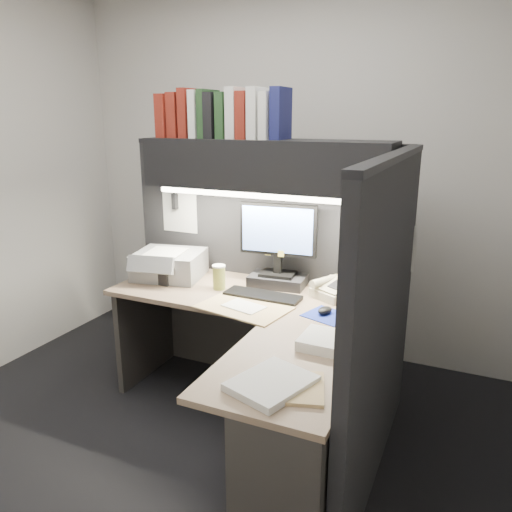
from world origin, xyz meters
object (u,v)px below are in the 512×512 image
at_px(desk, 260,389).
at_px(monitor, 278,254).
at_px(keyboard, 263,296).
at_px(notebook_stack, 159,271).
at_px(coffee_cup, 219,278).
at_px(printer, 170,264).
at_px(overhead_shelf, 265,164).
at_px(telephone, 334,290).

relative_size(desk, monitor, 3.19).
bearing_deg(keyboard, notebook_stack, 176.65).
bearing_deg(notebook_stack, keyboard, -4.18).
distance_m(coffee_cup, notebook_stack, 0.48).
relative_size(coffee_cup, printer, 0.34).
height_order(coffee_cup, notebook_stack, coffee_cup).
bearing_deg(coffee_cup, overhead_shelf, 41.76).
height_order(desk, notebook_stack, notebook_stack).
bearing_deg(printer, desk, -45.63).
bearing_deg(printer, telephone, -8.09).
distance_m(keyboard, notebook_stack, 0.79).
relative_size(keyboard, telephone, 2.13).
distance_m(desk, telephone, 0.80).
distance_m(overhead_shelf, keyboard, 0.80).
distance_m(desk, coffee_cup, 0.84).
xyz_separation_m(keyboard, coffee_cup, (-0.31, 0.03, 0.06)).
xyz_separation_m(telephone, notebook_stack, (-1.18, -0.13, 0.00)).
xyz_separation_m(desk, keyboard, (-0.21, 0.52, 0.30)).
bearing_deg(coffee_cup, monitor, 34.19).
xyz_separation_m(overhead_shelf, telephone, (0.47, -0.04, -0.73)).
bearing_deg(telephone, overhead_shelf, -157.16).
xyz_separation_m(desk, telephone, (0.17, 0.71, 0.33)).
bearing_deg(overhead_shelf, telephone, -5.23).
bearing_deg(monitor, overhead_shelf, -178.52).
bearing_deg(printer, notebook_stack, -148.06).
height_order(desk, keyboard, keyboard).
height_order(monitor, keyboard, monitor).
bearing_deg(overhead_shelf, notebook_stack, -166.27).
height_order(keyboard, coffee_cup, coffee_cup).
height_order(telephone, coffee_cup, coffee_cup).
relative_size(monitor, telephone, 2.45).
bearing_deg(telephone, monitor, -159.77).
bearing_deg(telephone, desk, -75.51).
height_order(monitor, telephone, monitor).
height_order(telephone, notebook_stack, notebook_stack).
height_order(telephone, printer, printer).
relative_size(printer, notebook_stack, 1.39).
bearing_deg(notebook_stack, printer, 43.94).
xyz_separation_m(monitor, printer, (-0.74, -0.13, -0.13)).
bearing_deg(telephone, printer, -148.01).
bearing_deg(desk, keyboard, 112.37).
bearing_deg(printer, monitor, -1.99).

